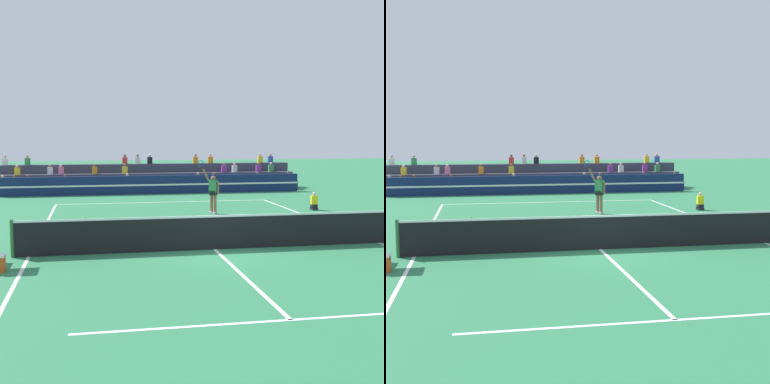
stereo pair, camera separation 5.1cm
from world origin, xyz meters
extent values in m
plane|color=#2D7A4C|center=(0.00, 0.00, 0.00)|extent=(120.00, 120.00, 0.00)
cube|color=white|center=(0.00, 11.90, 0.00)|extent=(11.00, 0.10, 0.01)
cube|color=white|center=(-5.50, 0.00, 0.00)|extent=(0.10, 23.80, 0.01)
cube|color=white|center=(5.50, 0.00, 0.00)|extent=(0.10, 23.80, 0.01)
cube|color=white|center=(0.00, -6.43, 0.00)|extent=(8.25, 0.10, 0.01)
cube|color=white|center=(0.00, 6.43, 0.00)|extent=(8.25, 0.10, 0.01)
cube|color=white|center=(0.00, 0.00, 0.00)|extent=(0.10, 12.85, 0.01)
cylinder|color=#2D6B38|center=(-5.95, 0.00, 0.55)|extent=(0.10, 0.10, 1.10)
cube|color=black|center=(0.00, 0.00, 0.50)|extent=(11.90, 0.02, 1.00)
cube|color=white|center=(0.00, 0.00, 1.03)|extent=(11.90, 0.04, 0.06)
cube|color=navy|center=(0.00, 16.03, 0.55)|extent=(18.00, 0.24, 1.10)
cube|color=white|center=(0.00, 15.90, 0.55)|extent=(18.00, 0.02, 0.10)
cube|color=#383D4C|center=(0.00, 17.31, 0.28)|extent=(18.82, 0.95, 0.55)
cube|color=#B2B2B7|center=(-1.55, 17.14, 0.77)|extent=(0.32, 0.22, 0.44)
sphere|color=beige|center=(-1.55, 17.14, 1.09)|extent=(0.18, 0.18, 0.18)
cube|color=yellow|center=(-8.19, 17.14, 0.77)|extent=(0.32, 0.22, 0.44)
sphere|color=brown|center=(-8.19, 17.14, 1.09)|extent=(0.18, 0.18, 0.18)
cube|color=purple|center=(3.91, 17.14, 0.77)|extent=(0.32, 0.22, 0.44)
sphere|color=brown|center=(3.91, 17.14, 1.09)|extent=(0.18, 0.18, 0.18)
cube|color=pink|center=(-5.27, 17.14, 0.77)|extent=(0.32, 0.22, 0.44)
sphere|color=brown|center=(-5.27, 17.14, 1.09)|extent=(0.18, 0.18, 0.18)
cube|color=#2D4CA5|center=(6.77, 17.14, 0.77)|extent=(0.32, 0.22, 0.44)
sphere|color=brown|center=(6.77, 17.14, 1.09)|extent=(0.18, 0.18, 0.18)
cube|color=red|center=(8.85, 17.14, 0.77)|extent=(0.32, 0.22, 0.44)
sphere|color=brown|center=(8.85, 17.14, 1.09)|extent=(0.18, 0.18, 0.18)
cube|color=red|center=(-7.42, 17.14, 0.77)|extent=(0.32, 0.22, 0.44)
sphere|color=brown|center=(-7.42, 17.14, 1.09)|extent=(0.18, 0.18, 0.18)
cube|color=purple|center=(-8.86, 17.14, 0.77)|extent=(0.32, 0.22, 0.44)
sphere|color=tan|center=(-8.86, 17.14, 1.09)|extent=(0.18, 0.18, 0.18)
cube|color=#2D4CA5|center=(2.88, 17.14, 0.77)|extent=(0.32, 0.22, 0.44)
sphere|color=tan|center=(2.88, 17.14, 1.09)|extent=(0.18, 0.18, 0.18)
cube|color=#383D4C|center=(0.00, 18.26, 0.55)|extent=(18.82, 0.95, 1.10)
cube|color=silver|center=(-6.21, 18.09, 1.32)|extent=(0.32, 0.22, 0.44)
sphere|color=#9E7051|center=(-6.21, 18.09, 1.64)|extent=(0.18, 0.18, 0.18)
cube|color=purple|center=(7.13, 18.09, 1.32)|extent=(0.32, 0.22, 0.44)
sphere|color=brown|center=(7.13, 18.09, 1.64)|extent=(0.18, 0.18, 0.18)
cube|color=yellow|center=(-8.15, 18.09, 1.32)|extent=(0.32, 0.22, 0.44)
sphere|color=beige|center=(-8.15, 18.09, 1.64)|extent=(0.18, 0.18, 0.18)
cube|color=purple|center=(4.79, 18.09, 1.32)|extent=(0.32, 0.22, 0.44)
sphere|color=#9E7051|center=(4.79, 18.09, 1.64)|extent=(0.18, 0.18, 0.18)
cube|color=yellow|center=(-1.63, 18.09, 1.32)|extent=(0.32, 0.22, 0.44)
sphere|color=brown|center=(-1.63, 18.09, 1.64)|extent=(0.18, 0.18, 0.18)
cube|color=#338C4C|center=(8.00, 18.09, 1.32)|extent=(0.32, 0.22, 0.44)
sphere|color=beige|center=(8.00, 18.09, 1.64)|extent=(0.18, 0.18, 0.18)
cube|color=silver|center=(5.50, 18.09, 1.32)|extent=(0.32, 0.22, 0.44)
sphere|color=tan|center=(5.50, 18.09, 1.64)|extent=(0.18, 0.18, 0.18)
cube|color=orange|center=(-3.52, 18.09, 1.32)|extent=(0.32, 0.22, 0.44)
sphere|color=brown|center=(-3.52, 18.09, 1.64)|extent=(0.18, 0.18, 0.18)
cube|color=pink|center=(-5.56, 18.09, 1.32)|extent=(0.32, 0.22, 0.44)
sphere|color=beige|center=(-5.56, 18.09, 1.64)|extent=(0.18, 0.18, 0.18)
cube|color=#383D4C|center=(0.00, 19.21, 0.83)|extent=(18.82, 0.95, 1.65)
cube|color=silver|center=(-0.76, 19.04, 1.87)|extent=(0.32, 0.22, 0.44)
sphere|color=brown|center=(-0.76, 19.04, 2.19)|extent=(0.18, 0.18, 0.18)
cube|color=orange|center=(3.07, 19.04, 1.87)|extent=(0.32, 0.22, 0.44)
sphere|color=#9E7051|center=(3.07, 19.04, 2.19)|extent=(0.18, 0.18, 0.18)
cube|color=yellow|center=(7.54, 19.04, 1.87)|extent=(0.32, 0.22, 0.44)
sphere|color=tan|center=(7.54, 19.04, 2.19)|extent=(0.18, 0.18, 0.18)
cube|color=black|center=(0.04, 19.04, 1.87)|extent=(0.32, 0.22, 0.44)
sphere|color=beige|center=(0.04, 19.04, 2.19)|extent=(0.18, 0.18, 0.18)
cube|color=#338C4C|center=(-7.64, 19.04, 1.87)|extent=(0.32, 0.22, 0.44)
sphere|color=tan|center=(-7.64, 19.04, 2.19)|extent=(0.18, 0.18, 0.18)
cube|color=#2D4CA5|center=(8.27, 19.04, 1.87)|extent=(0.32, 0.22, 0.44)
sphere|color=tan|center=(8.27, 19.04, 2.19)|extent=(0.18, 0.18, 0.18)
cube|color=orange|center=(4.09, 19.04, 1.87)|extent=(0.32, 0.22, 0.44)
sphere|color=tan|center=(4.09, 19.04, 2.19)|extent=(0.18, 0.18, 0.18)
cube|color=silver|center=(-8.98, 19.04, 1.87)|extent=(0.32, 0.22, 0.44)
sphere|color=tan|center=(-8.98, 19.04, 2.19)|extent=(0.18, 0.18, 0.18)
cube|color=red|center=(-1.58, 19.04, 1.87)|extent=(0.32, 0.22, 0.44)
sphere|color=brown|center=(-1.58, 19.04, 2.19)|extent=(0.18, 0.18, 0.18)
cube|color=black|center=(6.57, 7.69, 0.06)|extent=(0.28, 0.36, 0.12)
cube|color=black|center=(6.57, 7.69, 0.18)|extent=(0.28, 0.24, 0.18)
cube|color=yellow|center=(6.57, 7.69, 0.47)|extent=(0.30, 0.18, 0.40)
sphere|color=beige|center=(6.57, 7.69, 0.76)|extent=(0.17, 0.17, 0.17)
cylinder|color=brown|center=(1.69, 7.28, 0.45)|extent=(0.14, 0.14, 0.90)
cylinder|color=brown|center=(1.58, 7.48, 0.45)|extent=(0.14, 0.14, 0.90)
cube|color=black|center=(1.63, 7.36, 0.94)|extent=(0.37, 0.36, 0.20)
cube|color=#338C4C|center=(1.63, 7.36, 1.24)|extent=(0.40, 0.39, 0.56)
sphere|color=brown|center=(1.63, 7.36, 1.60)|extent=(0.22, 0.22, 0.22)
cube|color=white|center=(1.67, 7.25, 0.04)|extent=(0.26, 0.28, 0.09)
cube|color=white|center=(1.55, 7.45, 0.04)|extent=(0.26, 0.28, 0.09)
cylinder|color=brown|center=(1.81, 7.20, 1.18)|extent=(0.09, 0.09, 0.56)
cylinder|color=brown|center=(1.35, 7.60, 1.72)|extent=(0.34, 0.31, 0.57)
cylinder|color=black|center=(1.21, 7.72, 2.07)|extent=(0.12, 0.11, 0.21)
torus|color=#1E4C99|center=(1.14, 7.78, 2.23)|extent=(0.34, 0.29, 0.42)
sphere|color=#C6DB33|center=(-3.98, 7.12, 0.03)|extent=(0.07, 0.07, 0.07)
camera|label=1|loc=(-3.64, -15.73, 3.48)|focal=50.00mm
camera|label=2|loc=(-3.59, -15.74, 3.48)|focal=50.00mm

